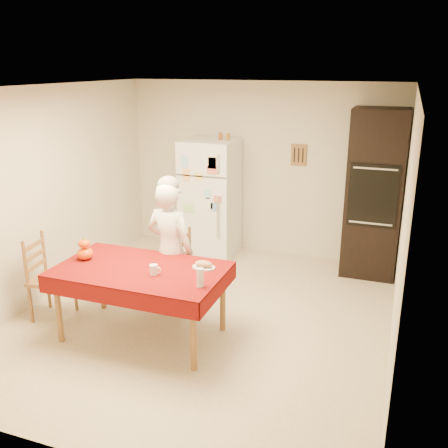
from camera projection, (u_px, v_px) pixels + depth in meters
The scene contains 17 objects.
floor at pixel (204, 316), 5.63m from camera, with size 4.50×4.50×0.00m, color tan.
room_shell at pixel (202, 176), 5.13m from camera, with size 4.02×4.52×2.51m.
refrigerator at pixel (210, 198), 7.26m from camera, with size 0.75×0.74×1.70m.
oven_cabinet at pixel (374, 194), 6.49m from camera, with size 0.70×0.62×2.20m.
dining_table at pixel (141, 275), 5.03m from camera, with size 1.70×1.00×0.76m.
chair_far at pixel (172, 263), 5.80m from camera, with size 0.46×0.44×0.95m.
chair_left at pixel (46, 274), 5.50m from camera, with size 0.45×0.47×0.95m.
seated_woman at pixel (170, 250), 5.47m from camera, with size 0.56×0.37×1.54m, color silver.
coffee_mug at pixel (154, 270), 4.84m from camera, with size 0.08×0.08×0.10m, color white.
pumpkin_lower at pixel (85, 254), 5.22m from camera, with size 0.17×0.17×0.13m, color #EB6205.
pumpkin_upper at pixel (84, 244), 5.18m from camera, with size 0.12×0.12×0.09m, color #D83A05.
wine_glass at pixel (200, 277), 4.58m from camera, with size 0.07×0.07×0.18m, color silver.
bread_plate at pixel (204, 267), 5.00m from camera, with size 0.24×0.24×0.02m, color silver.
bread_loaf at pixel (204, 264), 4.99m from camera, with size 0.18×0.10×0.06m, color #AA8353.
spice_jar_left at pixel (220, 136), 6.99m from camera, with size 0.05×0.05×0.10m, color brown.
spice_jar_mid at pixel (221, 136), 6.98m from camera, with size 0.05×0.05×0.10m, color brown.
spice_jar_right at pixel (228, 137), 6.95m from camera, with size 0.05×0.05×0.10m, color #8B5D19.
Camera 1 is at (1.93, -4.66, 2.72)m, focal length 40.00 mm.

